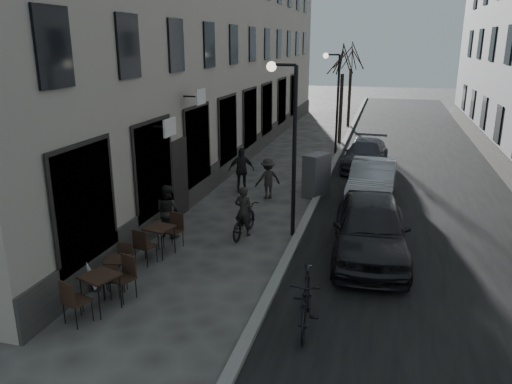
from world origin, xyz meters
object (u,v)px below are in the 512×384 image
at_px(car_mid, 372,181).
at_px(bistro_set_a, 101,289).
at_px(streetlamp_far, 335,92).
at_px(tree_far, 352,57).
at_px(tree_near, 343,60).
at_px(car_far, 365,154).
at_px(bistro_set_b, 119,269).
at_px(car_near, 371,228).
at_px(pedestrian_far, 241,170).
at_px(moped, 306,300).
at_px(utility_cabinet, 316,175).
at_px(streetlamp_near, 289,131).
at_px(pedestrian_mid, 268,179).
at_px(pedestrian_near, 168,211).
at_px(sign_board, 92,268).
at_px(bicycle, 244,220).
at_px(bistro_set_c, 160,238).

bearing_deg(car_mid, bistro_set_a, -116.93).
height_order(streetlamp_far, tree_far, tree_far).
height_order(tree_near, car_far, tree_near).
bearing_deg(car_far, bistro_set_b, -106.39).
xyz_separation_m(bistro_set_a, car_near, (5.48, 4.40, 0.32)).
distance_m(pedestrian_far, moped, 9.79).
relative_size(streetlamp_far, utility_cabinet, 3.14).
xyz_separation_m(bistro_set_a, moped, (4.38, 0.46, 0.10)).
bearing_deg(streetlamp_near, streetlamp_far, 90.00).
distance_m(bistro_set_b, moped, 4.65).
distance_m(car_near, moped, 4.10).
bearing_deg(moped, tree_near, 88.32).
relative_size(tree_near, car_far, 1.28).
bearing_deg(moped, streetlamp_far, 89.22).
bearing_deg(tree_near, car_mid, -78.22).
height_order(streetlamp_near, tree_far, tree_far).
bearing_deg(car_mid, car_near, -86.18).
distance_m(pedestrian_mid, car_far, 6.55).
bearing_deg(pedestrian_far, bistro_set_a, -122.87).
xyz_separation_m(streetlamp_far, bistro_set_a, (-3.01, -17.39, -2.65)).
height_order(pedestrian_mid, car_mid, pedestrian_mid).
distance_m(tree_near, pedestrian_near, 16.83).
height_order(tree_far, pedestrian_near, tree_far).
bearing_deg(streetlamp_near, sign_board, -130.92).
xyz_separation_m(tree_far, bistro_set_b, (-3.30, -25.26, -4.24)).
distance_m(utility_cabinet, bicycle, 4.79).
height_order(tree_far, car_far, tree_far).
bearing_deg(sign_board, bistro_set_b, -6.75).
xyz_separation_m(streetlamp_near, car_mid, (2.33, 4.17, -2.43)).
bearing_deg(car_far, moped, -87.55).
height_order(bicycle, moped, moped).
relative_size(bistro_set_a, bistro_set_b, 1.20).
bearing_deg(streetlamp_far, pedestrian_mid, -99.46).
bearing_deg(bicycle, pedestrian_far, -68.74).
bearing_deg(bistro_set_b, pedestrian_far, 70.67).
xyz_separation_m(tree_far, pedestrian_mid, (-1.50, -17.56, -3.91)).
xyz_separation_m(streetlamp_far, pedestrian_mid, (-1.43, -8.56, -2.40)).
relative_size(tree_near, sign_board, 5.05).
bearing_deg(tree_near, moped, -86.27).
xyz_separation_m(bistro_set_c, moped, (4.42, -2.56, 0.10)).
distance_m(bicycle, car_far, 9.97).
relative_size(tree_near, bicycle, 3.22).
bearing_deg(car_near, bistro_set_a, -144.74).
height_order(streetlamp_far, pedestrian_mid, streetlamp_far).
distance_m(pedestrian_far, car_far, 6.79).
distance_m(bistro_set_c, utility_cabinet, 7.35).
relative_size(streetlamp_near, sign_board, 4.51).
relative_size(bistro_set_a, utility_cabinet, 1.07).
xyz_separation_m(pedestrian_mid, car_far, (3.25, 5.68, -0.11)).
relative_size(pedestrian_mid, car_near, 0.31).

